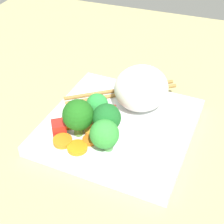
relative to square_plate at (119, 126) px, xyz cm
name	(u,v)px	position (x,y,z in cm)	size (l,w,h in cm)	color
ground_plane	(119,135)	(0.00, 0.00, -1.96)	(110.00, 110.00, 2.00)	tan
square_plate	(119,126)	(0.00, 0.00, 0.00)	(24.30, 24.30, 1.93)	white
rice_mound	(141,88)	(-5.42, 2.07, 4.98)	(9.51, 8.80, 8.03)	white
broccoli_floret_0	(97,105)	(0.11, -4.01, 3.63)	(3.78, 3.78, 4.68)	#79BA54
broccoli_floret_1	(78,115)	(5.35, -4.96, 5.06)	(5.00, 5.00, 6.82)	#639439
broccoli_floret_2	(107,118)	(3.94, -0.73, 4.68)	(4.54, 4.54, 6.12)	#649C41
broccoli_floret_3	(107,135)	(6.81, 0.46, 3.93)	(4.53, 4.53, 5.38)	#53984B
carrot_slice_0	(63,141)	(7.97, -6.70, 1.35)	(3.09, 3.09, 0.78)	orange
carrot_slice_1	(66,123)	(3.70, -8.27, 1.20)	(3.17, 3.17, 0.47)	orange
carrot_slice_2	(93,131)	(4.02, -3.17, 1.32)	(2.78, 2.78, 0.72)	orange
carrot_slice_3	(77,148)	(8.44, -3.92, 1.27)	(3.19, 3.19, 0.62)	orange
carrot_slice_4	(90,140)	(6.21, -2.77, 1.32)	(2.32, 2.32, 0.71)	orange
carrot_slice_5	(83,113)	(0.37, -6.62, 1.34)	(3.17, 3.17, 0.75)	orange
pepper_chunk_0	(110,117)	(0.47, -1.50, 2.08)	(2.52, 2.12, 2.24)	red
pepper_chunk_1	(59,127)	(5.78, -8.44, 1.94)	(2.40, 2.31, 1.94)	red
chicken_piece_0	(85,121)	(2.55, -5.14, 1.77)	(2.74, 2.39, 1.61)	tan
chicken_piece_1	(98,121)	(1.87, -3.11, 1.82)	(2.90, 2.25, 1.70)	tan
chopstick_pair	(121,92)	(-8.10, -2.47, 1.31)	(14.55, 18.87, 0.70)	olive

